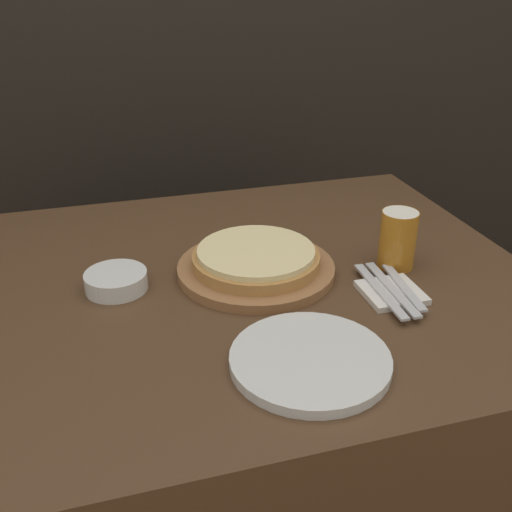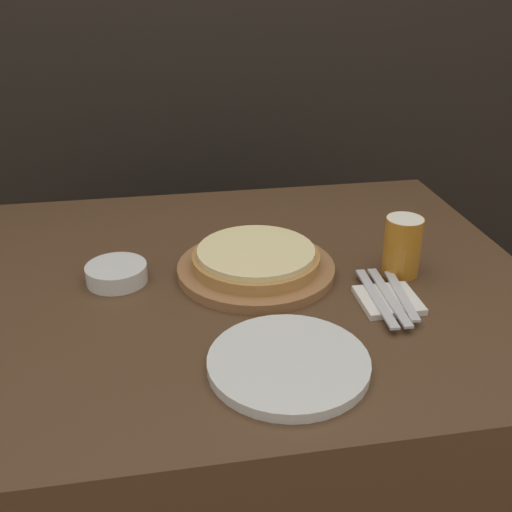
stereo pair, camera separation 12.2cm
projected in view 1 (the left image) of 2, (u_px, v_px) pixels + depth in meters
dining_table at (246, 413)px, 1.39m from camera, size 1.18×0.99×0.72m
pizza_on_board at (256, 263)px, 1.23m from camera, size 0.32×0.32×0.06m
beer_glass at (398, 237)px, 1.24m from camera, size 0.08×0.08×0.12m
dinner_plate at (310, 360)px, 0.96m from camera, size 0.26×0.26×0.02m
side_bowl at (116, 281)px, 1.17m from camera, size 0.12×0.12×0.04m
napkin_stack at (391, 292)px, 1.15m from camera, size 0.11×0.11×0.01m
fork at (380, 290)px, 1.14m from camera, size 0.03×0.21×0.00m
dinner_knife at (392, 289)px, 1.15m from camera, size 0.03×0.21×0.00m
spoon at (404, 287)px, 1.16m from camera, size 0.04×0.18×0.00m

